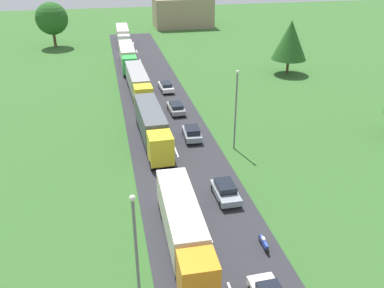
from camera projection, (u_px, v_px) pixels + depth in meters
name	position (u px, v px, depth m)	size (l,w,h in m)	color
road	(184.00, 172.00, 42.41)	(10.00, 140.00, 0.06)	#2B2B30
lane_marking_centre	(190.00, 186.00, 39.95)	(0.16, 124.76, 0.01)	white
truck_lead	(183.00, 226.00, 31.01)	(2.67, 12.57, 3.53)	orange
truck_second	(152.00, 126.00, 47.45)	(2.79, 13.45, 3.80)	yellow
truck_third	(138.00, 82.00, 62.02)	(2.76, 14.39, 3.55)	yellow
truck_fourth	(128.00, 56.00, 76.23)	(2.62, 13.74, 3.59)	green
truck_fifth	(123.00, 35.00, 92.17)	(2.70, 12.98, 3.71)	white
car_second	(226.00, 191.00, 37.77)	(1.93, 4.07, 1.48)	#8C939E
car_third	(192.00, 133.00, 48.98)	(2.03, 4.04, 1.53)	#8C939E
car_fourth	(176.00, 108.00, 56.44)	(2.00, 4.26, 1.36)	gray
car_fifth	(166.00, 86.00, 64.57)	(1.95, 4.36, 1.38)	white
motorcycle_courier	(264.00, 243.00, 31.72)	(0.28, 1.94, 0.91)	black
lamppost_lead	(137.00, 256.00, 23.71)	(0.36, 0.36, 9.20)	slate
lamppost_second	(236.00, 107.00, 45.02)	(0.36, 0.36, 9.05)	slate
tree_birch	(290.00, 40.00, 70.79)	(5.94, 5.94, 9.13)	#513823
tree_maple	(52.00, 19.00, 88.95)	(6.77, 6.77, 9.42)	#513823
distant_building	(183.00, 12.00, 111.03)	(15.20, 8.82, 7.39)	#9E846B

